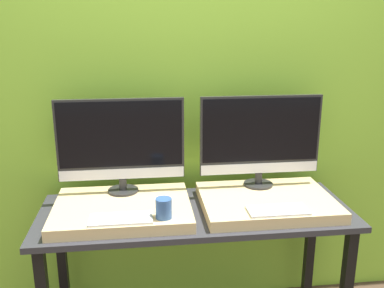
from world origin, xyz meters
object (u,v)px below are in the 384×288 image
object	(u,v)px
mug	(164,208)
monitor_right	(260,138)
monitor_left	(121,142)
keyboard_right	(278,210)
keyboard_left	(121,219)

from	to	relation	value
mug	monitor_right	size ratio (longest dim) A/B	0.15
monitor_left	mug	distance (m)	0.46
monitor_right	keyboard_right	size ratio (longest dim) A/B	2.28
keyboard_left	keyboard_right	distance (m)	0.74
keyboard_left	mug	world-z (taller)	mug
keyboard_left	keyboard_right	world-z (taller)	same
monitor_left	monitor_right	bearing A→B (deg)	0.00
mug	keyboard_right	bearing A→B (deg)	0.00
monitor_right	monitor_left	bearing A→B (deg)	180.00
monitor_left	monitor_right	world-z (taller)	same
mug	monitor_right	distance (m)	0.68
keyboard_left	monitor_right	bearing A→B (deg)	24.91
keyboard_left	monitor_right	size ratio (longest dim) A/B	0.44
mug	keyboard_right	world-z (taller)	mug
monitor_left	monitor_right	distance (m)	0.74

